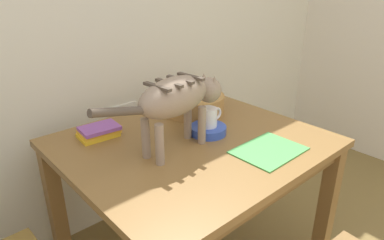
# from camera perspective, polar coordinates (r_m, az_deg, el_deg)

# --- Properties ---
(wall_rear) EXTENTS (4.41, 0.11, 2.50)m
(wall_rear) POSITION_cam_1_polar(r_m,az_deg,el_deg) (1.99, -13.52, 17.15)
(wall_rear) COLOR silver
(wall_rear) RESTS_ON ground_plane
(dining_table) EXTENTS (1.13, 1.00, 0.73)m
(dining_table) POSITION_cam_1_polar(r_m,az_deg,el_deg) (1.63, 0.00, -6.07)
(dining_table) COLOR olive
(dining_table) RESTS_ON ground_plane
(cat) EXTENTS (0.67, 0.19, 0.33)m
(cat) POSITION_cam_1_polar(r_m,az_deg,el_deg) (1.43, -2.19, 3.61)
(cat) COLOR gray
(cat) RESTS_ON dining_table
(saucer_bowl) EXTENTS (0.17, 0.17, 0.04)m
(saucer_bowl) POSITION_cam_1_polar(r_m,az_deg,el_deg) (1.65, 2.68, -1.63)
(saucer_bowl) COLOR #3150BB
(saucer_bowl) RESTS_ON dining_table
(coffee_mug) EXTENTS (0.13, 0.08, 0.09)m
(coffee_mug) POSITION_cam_1_polar(r_m,az_deg,el_deg) (1.62, 2.82, 0.50)
(coffee_mug) COLOR white
(coffee_mug) RESTS_ON saucer_bowl
(magazine) EXTENTS (0.30, 0.23, 0.01)m
(magazine) POSITION_cam_1_polar(r_m,az_deg,el_deg) (1.53, 12.55, -4.91)
(magazine) COLOR #4DA850
(magazine) RESTS_ON dining_table
(book_stack) EXTENTS (0.19, 0.14, 0.05)m
(book_stack) POSITION_cam_1_polar(r_m,az_deg,el_deg) (1.67, -15.13, -1.85)
(book_stack) COLOR yellow
(book_stack) RESTS_ON dining_table
(wicker_basket) EXTENTS (0.32, 0.32, 0.10)m
(wicker_basket) POSITION_cam_1_polar(r_m,az_deg,el_deg) (1.89, 0.43, 2.77)
(wicker_basket) COLOR #AF7E40
(wicker_basket) RESTS_ON dining_table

